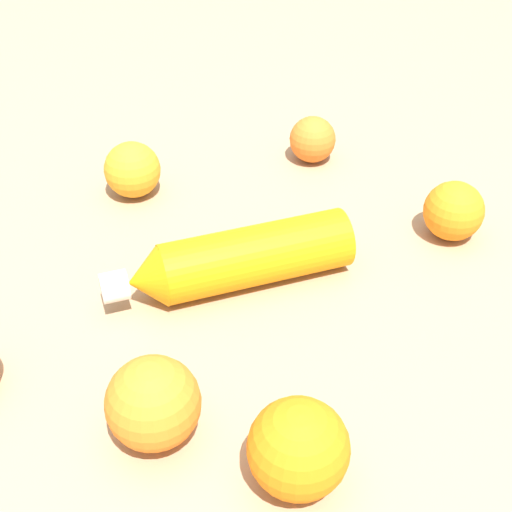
# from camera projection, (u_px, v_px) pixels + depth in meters

# --- Properties ---
(ground_plane) EXTENTS (2.40, 2.40, 0.00)m
(ground_plane) POSITION_uv_depth(u_px,v_px,m) (244.00, 280.00, 0.79)
(ground_plane) COLOR #9E7F60
(water_bottle) EXTENTS (0.28, 0.11, 0.07)m
(water_bottle) POSITION_uv_depth(u_px,v_px,m) (237.00, 260.00, 0.76)
(water_bottle) COLOR orange
(water_bottle) RESTS_ON ground_plane
(orange_0) EXTENTS (0.07, 0.07, 0.07)m
(orange_0) POSITION_uv_depth(u_px,v_px,m) (132.00, 170.00, 0.90)
(orange_0) COLOR orange
(orange_0) RESTS_ON ground_plane
(orange_1) EXTENTS (0.07, 0.07, 0.07)m
(orange_1) POSITION_uv_depth(u_px,v_px,m) (454.00, 211.00, 0.83)
(orange_1) COLOR orange
(orange_1) RESTS_ON ground_plane
(orange_2) EXTENTS (0.08, 0.08, 0.08)m
(orange_2) POSITION_uv_depth(u_px,v_px,m) (153.00, 403.00, 0.60)
(orange_2) COLOR orange
(orange_2) RESTS_ON ground_plane
(orange_3) EXTENTS (0.08, 0.08, 0.08)m
(orange_3) POSITION_uv_depth(u_px,v_px,m) (298.00, 448.00, 0.56)
(orange_3) COLOR orange
(orange_3) RESTS_ON ground_plane
(orange_5) EXTENTS (0.06, 0.06, 0.06)m
(orange_5) POSITION_uv_depth(u_px,v_px,m) (313.00, 139.00, 0.97)
(orange_5) COLOR orange
(orange_5) RESTS_ON ground_plane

